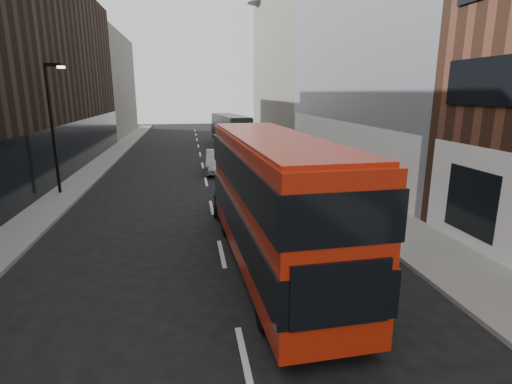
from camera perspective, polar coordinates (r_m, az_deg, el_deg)
name	(u,v)px	position (r m, az deg, el deg)	size (l,w,h in m)	color
sidewalk_right	(298,164)	(32.07, 5.96, 3.99)	(3.00, 80.00, 0.15)	slate
sidewalk_left	(94,170)	(31.70, -22.19, 2.90)	(2.00, 80.00, 0.15)	slate
building_modern_block	(376,26)	(29.52, 16.76, 21.79)	(5.03, 22.00, 20.00)	#9CA2A6
building_victorian	(289,58)	(51.10, 4.71, 18.53)	(6.50, 24.00, 21.00)	#69655C
building_left_mid	(53,75)	(36.96, -27.02, 14.70)	(5.00, 24.00, 14.00)	black
building_left_far	(106,86)	(58.37, -20.59, 14.05)	(5.00, 20.00, 13.00)	#69655C
street_lamp	(53,120)	(24.54, -27.02, 9.14)	(1.06, 0.22, 7.00)	black
red_bus	(273,197)	(12.69, 2.41, -0.67)	(2.99, 10.91, 4.37)	#B5200B
grey_bus	(231,129)	(43.80, -3.66, 8.93)	(3.60, 10.24, 3.25)	black
car_a	(228,197)	(19.68, -3.98, -0.78)	(1.45, 3.61, 1.23)	black
car_b	(218,161)	(29.11, -5.45, 4.39)	(1.66, 4.77, 1.57)	gray
car_c	(251,151)	(34.51, -0.69, 5.81)	(1.94, 4.76, 1.38)	black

